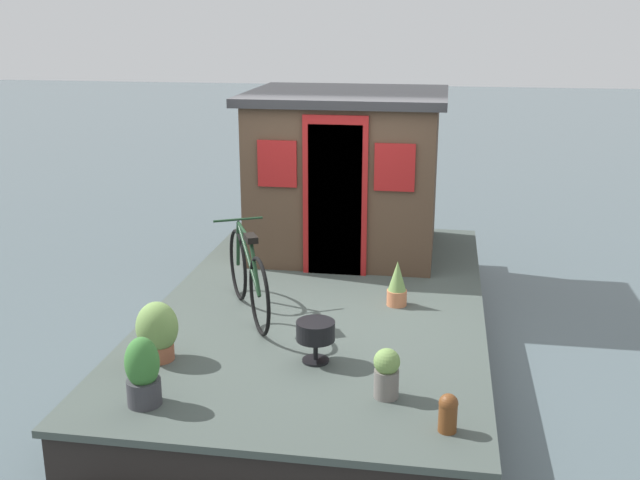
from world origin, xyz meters
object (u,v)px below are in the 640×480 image
at_px(houseboat_cabin, 347,172).
at_px(potted_plant_ivy, 143,372).
at_px(potted_plant_basil, 397,284).
at_px(charcoal_grill, 316,333).
at_px(potted_plant_succulent, 157,331).
at_px(mooring_bollard, 448,412).
at_px(bicycle, 248,276).
at_px(potted_plant_rosemary, 387,372).

bearing_deg(houseboat_cabin, potted_plant_ivy, 166.80).
height_order(potted_plant_basil, charcoal_grill, potted_plant_basil).
distance_m(potted_plant_succulent, charcoal_grill, 1.34).
distance_m(potted_plant_ivy, charcoal_grill, 1.49).
relative_size(houseboat_cabin, mooring_bollard, 8.19).
relative_size(bicycle, potted_plant_basil, 3.24).
bearing_deg(potted_plant_rosemary, potted_plant_succulent, 79.95).
bearing_deg(potted_plant_basil, potted_plant_succulent, 129.73).
relative_size(bicycle, mooring_bollard, 5.26).
relative_size(potted_plant_succulent, charcoal_grill, 1.42).
bearing_deg(potted_plant_rosemary, potted_plant_basil, 1.48).
height_order(bicycle, potted_plant_basil, bicycle).
height_order(charcoal_grill, mooring_bollard, charcoal_grill).
bearing_deg(charcoal_grill, potted_plant_rosemary, -129.36).
distance_m(potted_plant_basil, potted_plant_rosemary, 1.95).
height_order(potted_plant_basil, potted_plant_succulent, potted_plant_succulent).
distance_m(potted_plant_basil, potted_plant_succulent, 2.50).
bearing_deg(potted_plant_ivy, bicycle, -10.07).
distance_m(houseboat_cabin, potted_plant_ivy, 4.37).
relative_size(potted_plant_basil, mooring_bollard, 1.63).
bearing_deg(potted_plant_succulent, potted_plant_basil, -50.27).
xyz_separation_m(potted_plant_succulent, potted_plant_rosemary, (-0.35, -1.97, -0.06)).
bearing_deg(charcoal_grill, mooring_bollard, -130.82).
relative_size(houseboat_cabin, potted_plant_ivy, 4.33).
bearing_deg(mooring_bollard, houseboat_cabin, 16.92).
xyz_separation_m(houseboat_cabin, potted_plant_rosemary, (-3.78, -0.81, -0.78)).
bearing_deg(mooring_bollard, potted_plant_ivy, 89.46).
xyz_separation_m(potted_plant_ivy, charcoal_grill, (0.94, -1.15, 0.00)).
distance_m(houseboat_cabin, potted_plant_succulent, 3.69).
height_order(bicycle, mooring_bollard, bicycle).
height_order(potted_plant_succulent, potted_plant_rosemary, potted_plant_succulent).
xyz_separation_m(houseboat_cabin, potted_plant_ivy, (-4.19, 0.98, -0.72)).
bearing_deg(houseboat_cabin, mooring_bollard, -163.08).
height_order(potted_plant_basil, potted_plant_rosemary, potted_plant_basil).
xyz_separation_m(potted_plant_basil, mooring_bollard, (-2.38, -0.52, -0.07)).
distance_m(bicycle, potted_plant_succulent, 1.22).
bearing_deg(charcoal_grill, potted_plant_succulent, 97.55).
bearing_deg(potted_plant_rosemary, bicycle, 45.25).
xyz_separation_m(houseboat_cabin, potted_plant_basil, (-1.83, -0.76, -0.76)).
distance_m(bicycle, potted_plant_basil, 1.51).
relative_size(potted_plant_basil, potted_plant_rosemary, 1.17).
distance_m(houseboat_cabin, mooring_bollard, 4.48).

